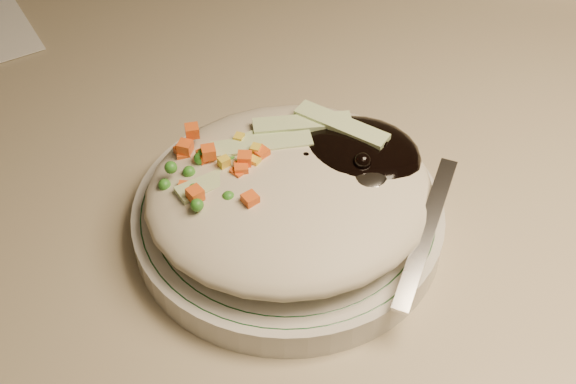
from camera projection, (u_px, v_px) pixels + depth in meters
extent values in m
cube|color=tan|center=(326.00, 85.00, 0.71)|extent=(1.40, 0.70, 0.04)
cylinder|color=beige|center=(288.00, 218.00, 0.55)|extent=(0.21, 0.21, 0.02)
torus|color=#144723|center=(288.00, 208.00, 0.55)|extent=(0.20, 0.20, 0.00)
torus|color=#144723|center=(288.00, 208.00, 0.55)|extent=(0.18, 0.18, 0.00)
ellipsoid|color=#C1B89C|center=(290.00, 193.00, 0.53)|extent=(0.19, 0.18, 0.04)
ellipsoid|color=black|center=(349.00, 161.00, 0.54)|extent=(0.10, 0.09, 0.03)
ellipsoid|color=orange|center=(217.00, 182.00, 0.53)|extent=(0.08, 0.08, 0.02)
sphere|color=black|center=(306.00, 160.00, 0.53)|extent=(0.01, 0.01, 0.01)
sphere|color=black|center=(345.00, 147.00, 0.54)|extent=(0.01, 0.01, 0.01)
sphere|color=black|center=(381.00, 144.00, 0.54)|extent=(0.01, 0.01, 0.01)
sphere|color=black|center=(365.00, 140.00, 0.55)|extent=(0.01, 0.01, 0.01)
sphere|color=black|center=(362.00, 161.00, 0.52)|extent=(0.01, 0.01, 0.01)
sphere|color=black|center=(344.00, 154.00, 0.54)|extent=(0.01, 0.01, 0.01)
sphere|color=black|center=(355.00, 141.00, 0.55)|extent=(0.01, 0.01, 0.01)
cube|color=#F45B1B|center=(209.00, 152.00, 0.52)|extent=(0.01, 0.01, 0.01)
cube|color=#F45B1B|center=(239.00, 183.00, 0.52)|extent=(0.01, 0.01, 0.01)
cube|color=#F45B1B|center=(185.00, 147.00, 0.53)|extent=(0.01, 0.01, 0.01)
cube|color=#F45B1B|center=(245.00, 159.00, 0.52)|extent=(0.01, 0.01, 0.01)
cube|color=#F45B1B|center=(241.00, 170.00, 0.52)|extent=(0.01, 0.01, 0.01)
cube|color=#F45B1B|center=(182.00, 152.00, 0.54)|extent=(0.01, 0.01, 0.01)
cube|color=#F45B1B|center=(205.00, 156.00, 0.53)|extent=(0.01, 0.01, 0.01)
cube|color=#F45B1B|center=(239.00, 174.00, 0.52)|extent=(0.01, 0.01, 0.01)
cube|color=#F45B1B|center=(261.00, 154.00, 0.53)|extent=(0.01, 0.01, 0.01)
cube|color=#F45B1B|center=(192.00, 131.00, 0.54)|extent=(0.01, 0.01, 0.01)
cube|color=#F45B1B|center=(195.00, 194.00, 0.50)|extent=(0.01, 0.01, 0.01)
cube|color=#F45B1B|center=(250.00, 200.00, 0.50)|extent=(0.01, 0.01, 0.01)
cube|color=#F45B1B|center=(185.00, 190.00, 0.51)|extent=(0.01, 0.01, 0.01)
cube|color=#F45B1B|center=(184.00, 156.00, 0.54)|extent=(0.01, 0.01, 0.01)
sphere|color=#388C28|center=(238.00, 166.00, 0.53)|extent=(0.01, 0.01, 0.01)
sphere|color=#388C28|center=(197.00, 205.00, 0.49)|extent=(0.01, 0.01, 0.01)
sphere|color=#388C28|center=(189.00, 172.00, 0.52)|extent=(0.01, 0.01, 0.01)
sphere|color=#388C28|center=(171.00, 167.00, 0.52)|extent=(0.01, 0.01, 0.01)
sphere|color=#388C28|center=(232.00, 162.00, 0.53)|extent=(0.01, 0.01, 0.01)
sphere|color=#388C28|center=(252.00, 197.00, 0.51)|extent=(0.01, 0.01, 0.01)
sphere|color=#388C28|center=(217.00, 177.00, 0.52)|extent=(0.01, 0.01, 0.01)
sphere|color=#388C28|center=(212.00, 200.00, 0.51)|extent=(0.01, 0.01, 0.01)
sphere|color=#388C28|center=(165.00, 185.00, 0.52)|extent=(0.01, 0.01, 0.01)
sphere|color=#388C28|center=(203.00, 155.00, 0.53)|extent=(0.01, 0.01, 0.01)
sphere|color=#388C28|center=(200.00, 158.00, 0.53)|extent=(0.01, 0.01, 0.01)
sphere|color=#388C28|center=(194.00, 190.00, 0.51)|extent=(0.01, 0.01, 0.01)
sphere|color=#388C28|center=(229.00, 197.00, 0.50)|extent=(0.01, 0.01, 0.01)
sphere|color=#388C28|center=(261.00, 141.00, 0.55)|extent=(0.01, 0.01, 0.01)
cube|color=yellow|center=(230.00, 162.00, 0.53)|extent=(0.01, 0.01, 0.01)
cube|color=yellow|center=(255.00, 163.00, 0.52)|extent=(0.01, 0.01, 0.01)
cube|color=yellow|center=(213.00, 161.00, 0.53)|extent=(0.01, 0.01, 0.01)
cube|color=yellow|center=(224.00, 162.00, 0.52)|extent=(0.01, 0.01, 0.01)
cube|color=yellow|center=(218.00, 179.00, 0.52)|extent=(0.01, 0.01, 0.01)
cube|color=yellow|center=(256.00, 150.00, 0.53)|extent=(0.01, 0.01, 0.01)
cube|color=yellow|center=(239.00, 139.00, 0.54)|extent=(0.01, 0.01, 0.01)
cube|color=yellow|center=(232.00, 178.00, 0.52)|extent=(0.01, 0.01, 0.01)
cube|color=#B2D18C|center=(261.00, 137.00, 0.54)|extent=(0.07, 0.03, 0.00)
cube|color=#B2D18C|center=(302.00, 123.00, 0.55)|extent=(0.07, 0.02, 0.00)
cube|color=#B2D18C|center=(226.00, 177.00, 0.52)|extent=(0.07, 0.03, 0.00)
cube|color=#B2D18C|center=(342.00, 125.00, 0.55)|extent=(0.06, 0.06, 0.00)
cube|color=#B2D18C|center=(299.00, 185.00, 0.52)|extent=(0.07, 0.04, 0.00)
cube|color=#B2D18C|center=(262.00, 145.00, 0.54)|extent=(0.07, 0.02, 0.00)
ellipsoid|color=silver|center=(364.00, 174.00, 0.52)|extent=(0.06, 0.06, 0.01)
cube|color=silver|center=(426.00, 232.00, 0.50)|extent=(0.07, 0.10, 0.03)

